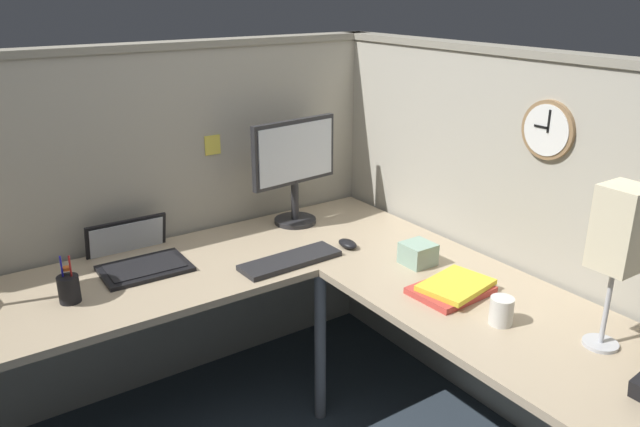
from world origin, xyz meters
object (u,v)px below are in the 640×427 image
(pen_cup, at_px, (69,288))
(tissue_box, at_px, (418,254))
(monitor, at_px, (295,164))
(book_stack, at_px, (453,288))
(computer_mouse, at_px, (348,244))
(desk_lamp_paper, at_px, (620,233))
(keyboard, at_px, (290,260))
(laptop, at_px, (137,256))
(wall_clock, at_px, (549,130))
(coffee_mug, at_px, (501,311))

(pen_cup, bearing_deg, tissue_box, -20.46)
(monitor, height_order, pen_cup, monitor)
(book_stack, bearing_deg, computer_mouse, 96.56)
(computer_mouse, bearing_deg, monitor, 93.89)
(pen_cup, bearing_deg, desk_lamp_paper, -43.63)
(keyboard, height_order, pen_cup, pen_cup)
(monitor, relative_size, pen_cup, 2.78)
(keyboard, bearing_deg, laptop, 142.87)
(wall_clock, bearing_deg, book_stack, 172.48)
(keyboard, bearing_deg, tissue_box, -37.27)
(desk_lamp_paper, bearing_deg, keyboard, 113.96)
(computer_mouse, xyz_separation_m, book_stack, (0.06, -0.56, 0.00))
(coffee_mug, bearing_deg, laptop, 125.54)
(monitor, relative_size, tissue_box, 4.17)
(keyboard, xyz_separation_m, pen_cup, (-0.83, 0.17, 0.04))
(book_stack, bearing_deg, monitor, 95.48)
(laptop, relative_size, keyboard, 0.90)
(laptop, height_order, wall_clock, wall_clock)
(book_stack, distance_m, coffee_mug, 0.25)
(laptop, relative_size, wall_clock, 1.76)
(wall_clock, bearing_deg, computer_mouse, 126.08)
(keyboard, bearing_deg, monitor, 53.20)
(computer_mouse, bearing_deg, wall_clock, -53.92)
(laptop, bearing_deg, desk_lamp_paper, -55.45)
(computer_mouse, height_order, coffee_mug, coffee_mug)
(computer_mouse, relative_size, tissue_box, 0.87)
(monitor, height_order, desk_lamp_paper, desk_lamp_paper)
(monitor, xyz_separation_m, laptop, (-0.78, -0.01, -0.27))
(coffee_mug, bearing_deg, wall_clock, 25.56)
(coffee_mug, bearing_deg, computer_mouse, 92.57)
(laptop, bearing_deg, coffee_mug, -54.46)
(coffee_mug, bearing_deg, monitor, 92.99)
(keyboard, xyz_separation_m, book_stack, (0.35, -0.57, 0.01))
(laptop, height_order, computer_mouse, laptop)
(pen_cup, bearing_deg, monitor, 10.98)
(book_stack, distance_m, desk_lamp_paper, 0.64)
(book_stack, bearing_deg, wall_clock, -7.52)
(pen_cup, xyz_separation_m, wall_clock, (1.57, -0.78, 0.52))
(computer_mouse, bearing_deg, keyboard, 178.98)
(desk_lamp_paper, height_order, wall_clock, wall_clock)
(keyboard, distance_m, desk_lamp_paper, 1.24)
(monitor, distance_m, pen_cup, 1.14)
(tissue_box, bearing_deg, desk_lamp_paper, -85.85)
(computer_mouse, distance_m, desk_lamp_paper, 1.16)
(coffee_mug, relative_size, tissue_box, 0.80)
(desk_lamp_paper, bearing_deg, laptop, 124.55)
(laptop, bearing_deg, keyboard, -35.27)
(keyboard, relative_size, tissue_box, 3.58)
(computer_mouse, xyz_separation_m, coffee_mug, (0.04, -0.81, 0.03))
(computer_mouse, relative_size, pen_cup, 0.58)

